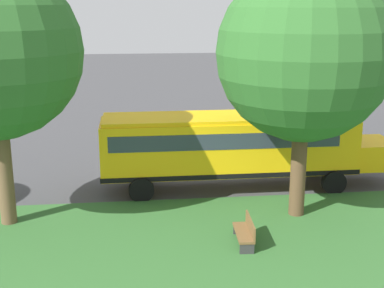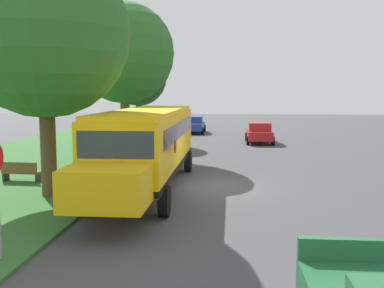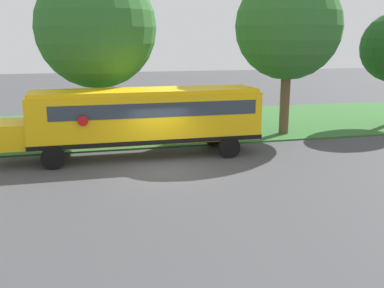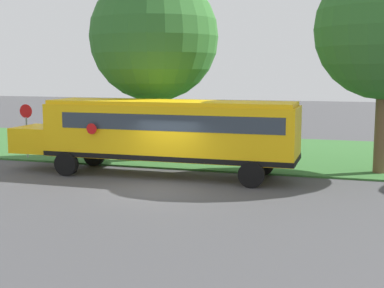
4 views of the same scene
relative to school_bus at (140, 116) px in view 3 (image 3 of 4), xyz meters
The scene contains 6 objects.
ground_plane 3.35m from the school_bus, 13.84° to the left, with size 120.00×120.00×0.00m, color #424244.
grass_verge 7.60m from the school_bus, behind, with size 12.00×80.00×0.08m, color #33662D.
school_bus is the anchor object (origin of this frame).
oak_tree_beside_bus 5.55m from the school_bus, 151.64° to the right, with size 6.12×6.12×9.04m.
oak_tree_roadside_mid 10.26m from the school_bus, 109.20° to the left, with size 5.87×5.87×9.05m.
park_bench 5.82m from the school_bus, behind, with size 1.62×0.58×0.92m.
Camera 3 is at (17.88, -3.32, 5.38)m, focal length 42.00 mm.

